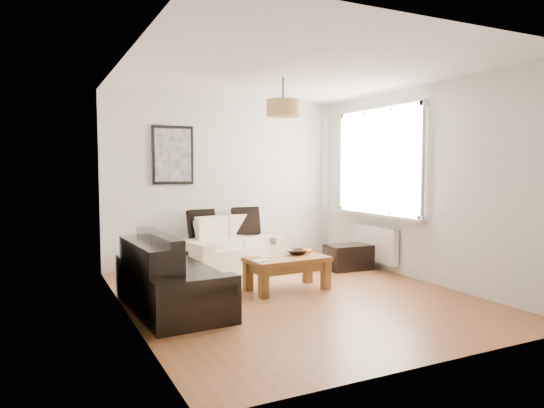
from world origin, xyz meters
name	(u,v)px	position (x,y,z in m)	size (l,w,h in m)	color
floor	(294,296)	(0.00, 0.00, 0.00)	(4.50, 4.50, 0.00)	brown
ceiling	(295,73)	(0.00, 0.00, 2.60)	(3.80, 4.50, 0.00)	white
wall_back	(226,181)	(0.00, 2.25, 1.30)	(3.80, 0.04, 2.60)	silver
wall_front	(439,196)	(0.00, -2.25, 1.30)	(3.80, 0.04, 2.60)	silver
wall_left	(127,189)	(-1.90, 0.00, 1.30)	(0.04, 4.50, 2.60)	silver
wall_right	(420,184)	(1.90, 0.00, 1.30)	(0.04, 4.50, 2.60)	silver
window_bay	(379,162)	(1.86, 0.80, 1.60)	(0.14, 1.90, 1.60)	white
radiator	(376,244)	(1.82, 0.80, 0.38)	(0.10, 0.90, 0.52)	white
poster	(173,155)	(-0.85, 2.22, 1.70)	(0.62, 0.04, 0.87)	black
pendant_shade	(283,108)	(0.00, 0.30, 2.23)	(0.40, 0.40, 0.20)	tan
loveseat_cream	(232,244)	(-0.09, 1.78, 0.37)	(1.48, 0.81, 0.74)	beige
sofa_leather	(172,274)	(-1.43, 0.12, 0.37)	(1.71, 0.83, 0.74)	black
coffee_table	(287,273)	(0.06, 0.29, 0.21)	(1.00, 0.55, 0.41)	brown
ottoman	(348,257)	(1.45, 0.97, 0.19)	(0.65, 0.42, 0.37)	black
cushion_left	(202,223)	(-0.50, 1.96, 0.69)	(0.41, 0.13, 0.41)	black
cushion_right	(246,221)	(0.21, 1.96, 0.69)	(0.42, 0.13, 0.42)	black
fruit_bowl	(297,252)	(0.26, 0.40, 0.44)	(0.25, 0.25, 0.06)	black
orange_a	(307,251)	(0.36, 0.34, 0.45)	(0.07, 0.07, 0.07)	orange
orange_b	(310,251)	(0.42, 0.37, 0.45)	(0.07, 0.07, 0.07)	orange
orange_c	(304,251)	(0.34, 0.38, 0.45)	(0.06, 0.06, 0.06)	orange
papers	(261,260)	(-0.32, 0.23, 0.41)	(0.19, 0.13, 0.01)	beige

